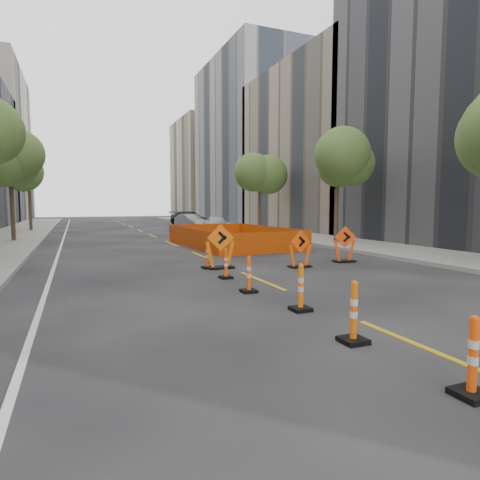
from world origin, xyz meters
name	(u,v)px	position (x,y,z in m)	size (l,w,h in m)	color
ground_plane	(345,315)	(0.00, 0.00, 0.00)	(140.00, 140.00, 0.00)	black
sidewalk_right	(344,243)	(9.00, 12.00, 0.07)	(4.00, 90.00, 0.15)	gray
bld_right_c	(338,151)	(17.00, 23.80, 7.00)	(12.00, 16.00, 14.00)	gray
bld_right_d	(260,143)	(17.00, 40.20, 10.00)	(12.00, 18.00, 20.00)	gray
bld_right_e	(214,170)	(17.00, 58.60, 8.00)	(12.00, 14.00, 16.00)	tan
tree_l_c	(10,164)	(-8.40, 20.00, 4.53)	(2.80, 2.80, 5.95)	#382B1E
tree_l_d	(29,176)	(-8.40, 30.00, 4.53)	(2.80, 2.80, 5.95)	#382B1E
tree_r_b	(337,163)	(8.40, 12.00, 4.53)	(2.80, 2.80, 5.95)	#382B1E
tree_r_c	(260,175)	(8.40, 22.00, 4.53)	(2.80, 2.80, 5.95)	#382B1E
channelizer_1	(473,356)	(-0.79, -3.43, 0.49)	(0.39, 0.39, 0.98)	#F6470A
channelizer_2	(354,312)	(-0.89, -1.39, 0.52)	(0.41, 0.41, 1.04)	#E35A09
channelizer_3	(301,287)	(-0.66, 0.65, 0.51)	(0.40, 0.40, 1.02)	orange
channelizer_4	(249,274)	(-0.97, 2.68, 0.48)	(0.38, 0.38, 0.95)	#F24C0A
channelizer_5	(226,263)	(-0.84, 4.72, 0.46)	(0.36, 0.36, 0.92)	#F5450A
channelizer_6	(207,255)	(-0.79, 6.76, 0.47)	(0.37, 0.37, 0.94)	#D84909
chevron_sign_left	(220,246)	(-0.37, 6.57, 0.78)	(1.04, 0.62, 1.56)	#F1620A
chevron_sign_center	(300,249)	(2.35, 5.73, 0.67)	(0.89, 0.53, 1.33)	#FC4E0A
chevron_sign_right	(345,244)	(4.63, 6.21, 0.70)	(0.94, 0.56, 1.41)	#E63D09
safety_fence	(232,236)	(2.80, 13.62, 0.50)	(4.71, 8.02, 1.00)	#ED590C
parked_car_near	(216,223)	(5.72, 24.73, 0.67)	(1.59, 3.95, 1.35)	silver
parked_car_mid	(191,221)	(4.80, 29.32, 0.66)	(1.40, 4.03, 1.33)	gray
parked_car_far	(189,218)	(6.07, 34.48, 0.74)	(2.07, 5.09, 1.48)	black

